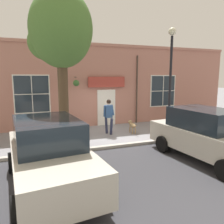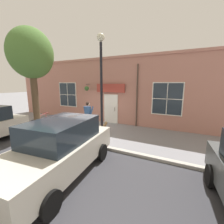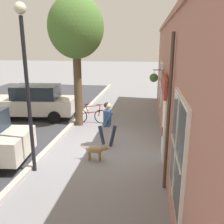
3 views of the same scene
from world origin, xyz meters
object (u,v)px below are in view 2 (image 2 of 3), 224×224
(leaning_bicycle, at_px, (41,123))
(street_tree_by_curb, at_px, (31,56))
(dog_on_leash, at_px, (103,126))
(parked_car_mid_block, at_px, (59,148))
(street_lamp, at_px, (101,76))
(pedestrian_walking, at_px, (88,113))

(leaning_bicycle, bearing_deg, street_tree_by_curb, 36.25)
(dog_on_leash, distance_m, street_tree_by_curb, 5.66)
(parked_car_mid_block, distance_m, street_lamp, 3.36)
(street_tree_by_curb, relative_size, street_lamp, 1.21)
(parked_car_mid_block, bearing_deg, dog_on_leash, -168.63)
(pedestrian_walking, height_order, leaning_bicycle, pedestrian_walking)
(pedestrian_walking, relative_size, street_lamp, 0.36)
(pedestrian_walking, distance_m, dog_on_leash, 1.39)
(street_tree_by_curb, bearing_deg, street_lamp, 87.80)
(pedestrian_walking, bearing_deg, parked_car_mid_block, 25.06)
(dog_on_leash, height_order, parked_car_mid_block, parked_car_mid_block)
(dog_on_leash, relative_size, leaning_bicycle, 0.58)
(dog_on_leash, distance_m, parked_car_mid_block, 4.32)
(street_tree_by_curb, bearing_deg, leaning_bicycle, -143.75)
(street_tree_by_curb, relative_size, leaning_bicycle, 3.38)
(parked_car_mid_block, bearing_deg, street_tree_by_curb, -120.02)
(street_lamp, bearing_deg, leaning_bicycle, -97.25)
(street_lamp, bearing_deg, dog_on_leash, -151.50)
(pedestrian_walking, bearing_deg, street_tree_by_curb, -54.64)
(street_tree_by_curb, bearing_deg, pedestrian_walking, 125.36)
(parked_car_mid_block, bearing_deg, pedestrian_walking, -154.94)
(dog_on_leash, bearing_deg, street_tree_by_curb, -66.80)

